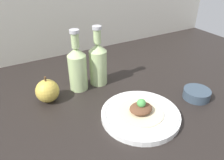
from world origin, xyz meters
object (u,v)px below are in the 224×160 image
object	(u,v)px
plated_food	(141,109)
cider_bottle_left	(77,67)
cider_bottle_right	(98,62)
dipping_bowl	(197,94)
apple	(47,91)
plate	(140,114)

from	to	relation	value
plated_food	cider_bottle_left	xyz separation A→B (cm)	(-10.86, 26.72, 6.18)
cider_bottle_right	dipping_bowl	size ratio (longest dim) A/B	2.44
cider_bottle_left	apple	world-z (taller)	cider_bottle_left
plate	apple	distance (cm)	34.11
dipping_bowl	plate	bearing A→B (deg)	177.54
cider_bottle_right	plated_food	bearing A→B (deg)	-85.50
apple	cider_bottle_right	bearing A→B (deg)	6.53
plated_food	apple	size ratio (longest dim) A/B	1.49
plated_food	dipping_bowl	xyz separation A→B (cm)	(24.85, -1.07, -1.58)
cider_bottle_left	dipping_bowl	size ratio (longest dim) A/B	2.44
plate	dipping_bowl	bearing A→B (deg)	-2.46
plate	dipping_bowl	size ratio (longest dim) A/B	2.63
plated_food	dipping_bowl	distance (cm)	24.93
dipping_bowl	apple	bearing A→B (deg)	152.53
cider_bottle_left	cider_bottle_right	distance (cm)	8.75
plated_food	dipping_bowl	world-z (taller)	plated_food
cider_bottle_left	dipping_bowl	bearing A→B (deg)	-37.88
plated_food	plate	bearing A→B (deg)	-90.00
plate	plated_food	bearing A→B (deg)	90.00
plate	dipping_bowl	distance (cm)	24.88
dipping_bowl	plated_food	bearing A→B (deg)	177.54
plate	plated_food	xyz separation A→B (cm)	(0.00, 0.00, 2.07)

